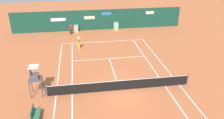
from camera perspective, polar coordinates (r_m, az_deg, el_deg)
ground_plane at (r=20.12m, az=1.68°, el=-6.67°), size 80.00×80.00×0.01m
tennis_net at (r=19.37m, az=2.01°, el=-6.28°), size 12.10×0.10×1.07m
sponsor_back_wall at (r=34.58m, az=-3.31°, el=9.71°), size 25.00×1.02×2.97m
umpire_chair at (r=19.18m, az=-18.56°, el=-4.17°), size 1.00×1.00×2.58m
player_bench at (r=17.17m, az=-18.58°, el=-12.41°), size 0.54×1.30×0.88m
player_on_baseline at (r=27.65m, az=-8.29°, el=4.36°), size 0.46×0.79×1.77m
ball_kid_centre_post at (r=33.13m, az=-10.18°, el=7.50°), size 0.46×0.23×1.39m
tennis_ball_near_service_line at (r=25.82m, az=-9.45°, el=0.60°), size 0.07×0.07×0.07m
tennis_ball_mid_court at (r=27.50m, az=-10.46°, el=2.08°), size 0.07×0.07×0.07m
tennis_ball_by_sideline at (r=26.84m, az=-10.04°, el=1.53°), size 0.07×0.07×0.07m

